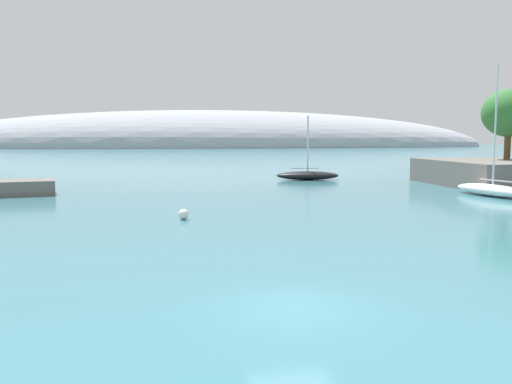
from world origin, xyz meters
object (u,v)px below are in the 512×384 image
at_px(mooring_buoy_white, 184,214).
at_px(sailboat_black_mid_mooring, 308,175).
at_px(tree_clump_shore, 509,113).
at_px(sailboat_white_near_shore, 493,189).

bearing_deg(mooring_buoy_white, sailboat_black_mid_mooring, 62.32).
height_order(tree_clump_shore, mooring_buoy_white, tree_clump_shore).
distance_m(tree_clump_shore, sailboat_black_mid_mooring, 21.85).
distance_m(sailboat_white_near_shore, mooring_buoy_white, 26.88).
bearing_deg(mooring_buoy_white, tree_clump_shore, 30.44).
distance_m(tree_clump_shore, mooring_buoy_white, 39.80).
bearing_deg(mooring_buoy_white, sailboat_white_near_shore, 19.22).
height_order(sailboat_white_near_shore, sailboat_black_mid_mooring, sailboat_white_near_shore).
bearing_deg(tree_clump_shore, mooring_buoy_white, -149.56).
xyz_separation_m(sailboat_white_near_shore, sailboat_black_mid_mooring, (-10.80, 18.96, -0.03)).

